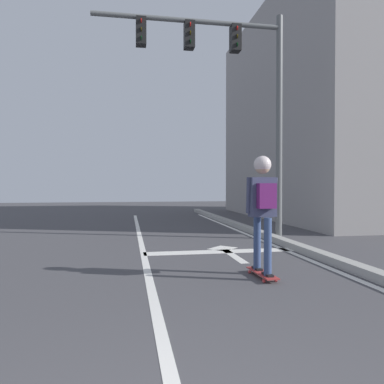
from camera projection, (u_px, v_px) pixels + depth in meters
The scene contains 10 objects.
lane_line_center at pixel (145, 259), 6.66m from camera, with size 0.12×20.00×0.01m, color white.
lane_line_curbside at pixel (296, 254), 7.16m from camera, with size 0.12×20.00×0.01m, color white.
stop_bar at pixel (220, 252), 7.45m from camera, with size 3.09×0.40×0.01m, color white.
lane_arrow_stem at pixel (234, 256), 7.01m from camera, with size 0.16×1.40×0.01m, color white.
lane_arrow_head at pixel (222, 248), 7.84m from camera, with size 0.56×0.44×0.01m, color white.
curb_strip at pixel (307, 250), 7.20m from camera, with size 0.24×24.00×0.14m, color #9F9D97.
skateboard at pixel (262, 273), 5.37m from camera, with size 0.23×0.81×0.07m.
skater at pixel (263, 198), 5.33m from camera, with size 0.47×0.63×1.71m.
traffic_signal_mast at pixel (228, 73), 8.96m from camera, with size 4.68×0.34×5.62m.
building_block at pixel (357, 116), 15.76m from camera, with size 8.76×10.94×8.73m, color #9A9593.
Camera 1 is at (0.00, -0.68, 1.35)m, focal length 34.17 mm.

